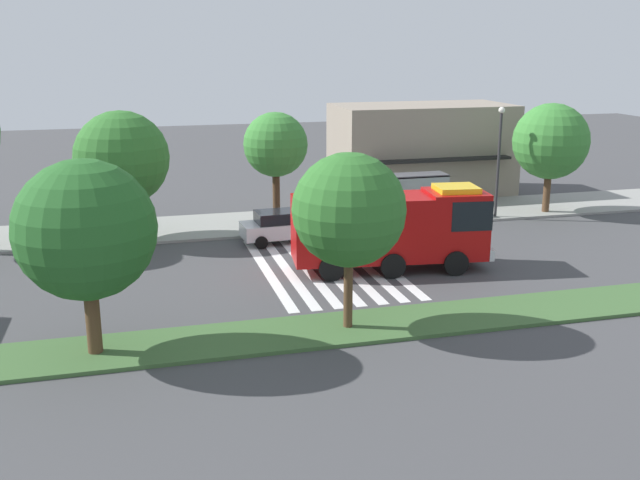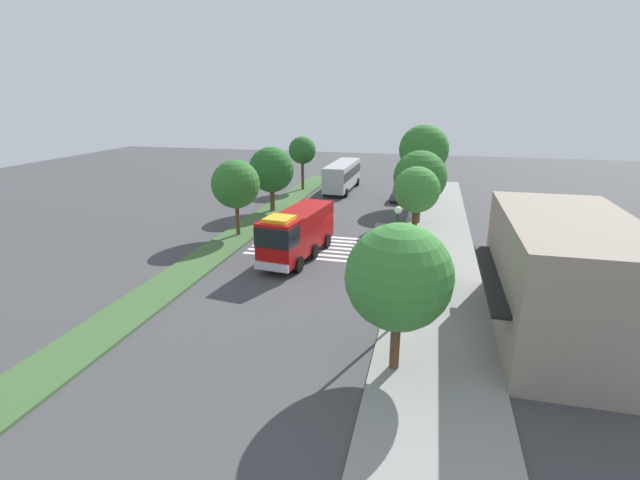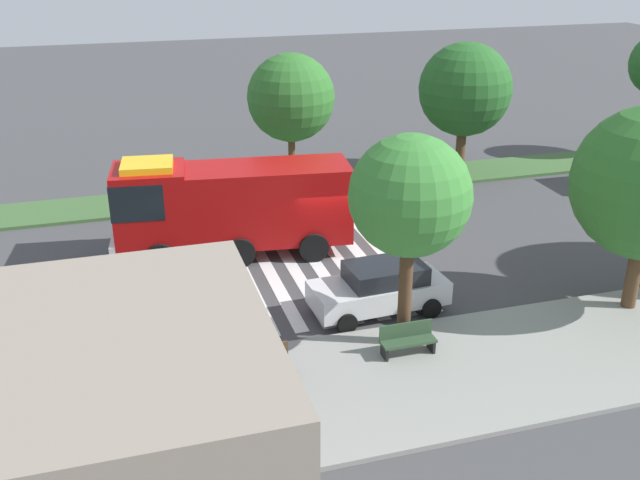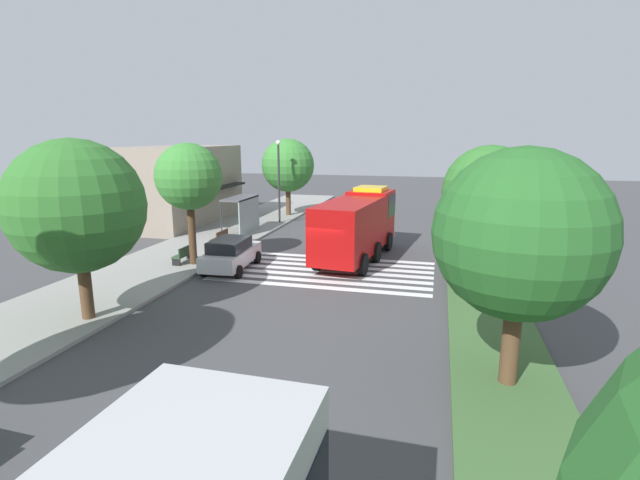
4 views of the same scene
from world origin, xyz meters
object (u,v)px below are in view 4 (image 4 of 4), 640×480
bench_west_of_shelter (184,254)px  median_tree_west (521,235)px  bus_stop_shelter (245,208)px  street_lamp (279,175)px  parked_car_east (231,253)px  sidewalk_tree_center (189,177)px  median_tree_center (489,192)px  bench_near_shelter (220,238)px  sidewalk_tree_east (288,166)px  fire_truck (358,223)px  sidewalk_tree_west (77,207)px

bench_west_of_shelter → median_tree_west: size_ratio=0.25×
bus_stop_shelter → street_lamp: size_ratio=0.56×
parked_car_east → sidewalk_tree_center: size_ratio=0.71×
bench_west_of_shelter → median_tree_center: (-0.53, -15.04, 3.79)m
bench_near_shelter → bench_west_of_shelter: 4.28m
bench_near_shelter → median_tree_west: (-13.45, -15.04, 3.66)m
bench_west_of_shelter → sidewalk_tree_center: (-0.12, -0.59, 4.08)m
sidewalk_tree_center → parked_car_east: bearing=-93.0°
sidewalk_tree_east → median_tree_center: 22.11m
fire_truck → bench_near_shelter: (0.57, 8.69, -1.42)m
fire_truck → parked_car_east: bearing=130.7°
fire_truck → bench_west_of_shelter: size_ratio=5.64×
parked_car_east → sidewalk_tree_west: size_ratio=0.68×
bus_stop_shelter → bench_west_of_shelter: bus_stop_shelter is taller
median_tree_west → sidewalk_tree_center: bearing=57.9°
sidewalk_tree_east → median_tree_west: sidewalk_tree_east is taller
median_tree_center → street_lamp: bearing=46.7°
parked_car_east → sidewalk_tree_center: bearing=84.0°
parked_car_east → street_lamp: street_lamp is taller
parked_car_east → bench_near_shelter: (4.51, 2.80, -0.26)m
sidewalk_tree_east → sidewalk_tree_center: bearing=180.0°
bench_near_shelter → median_tree_west: median_tree_west is taller
fire_truck → street_lamp: size_ratio=1.44×
fire_truck → bench_near_shelter: 8.83m
bench_near_shelter → sidewalk_tree_west: bearing=-177.2°
bench_west_of_shelter → sidewalk_tree_east: size_ratio=0.25×
bench_west_of_shelter → median_tree_center: median_tree_center is taller
bench_near_shelter → parked_car_east: bearing=-148.2°
sidewalk_tree_east → median_tree_west: bearing=-150.4°
fire_truck → parked_car_east: 7.19m
street_lamp → bench_near_shelter: bearing=173.3°
sidewalk_tree_center → median_tree_west: bearing=-122.1°
sidewalk_tree_west → median_tree_west: 14.49m
bench_west_of_shelter → sidewalk_tree_west: sidewalk_tree_west is taller
bench_near_shelter → sidewalk_tree_west: (-12.24, -0.59, 3.70)m
sidewalk_tree_center → sidewalk_tree_east: size_ratio=0.98×
bus_stop_shelter → sidewalk_tree_center: sidewalk_tree_center is taller
fire_truck → sidewalk_tree_west: 14.39m
median_tree_west → sidewalk_tree_west: bearing=85.2°
parked_car_east → bench_near_shelter: bearing=28.8°
bench_near_shelter → sidewalk_tree_east: sidewalk_tree_east is taller
bench_west_of_shelter → sidewalk_tree_east: (16.21, -0.59, 3.72)m
median_tree_center → parked_car_east: bearing=88.6°
bench_west_of_shelter → sidewalk_tree_east: bearing=-2.1°
sidewalk_tree_east → fire_truck: bearing=-147.0°
street_lamp → fire_truck: bearing=-139.4°
bench_west_of_shelter → median_tree_center: size_ratio=0.26×
bus_stop_shelter → median_tree_center: median_tree_center is taller
fire_truck → sidewalk_tree_west: bearing=152.2°
parked_car_east → sidewalk_tree_center: 4.42m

